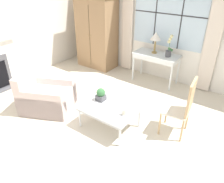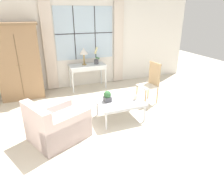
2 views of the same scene
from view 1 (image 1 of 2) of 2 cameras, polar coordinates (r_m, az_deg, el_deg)
name	(u,v)px [view 1 (image 1 of 2)]	position (r m, az deg, el deg)	size (l,w,h in m)	color
ground_plane	(86,139)	(3.88, -6.91, -12.13)	(14.00, 14.00, 0.00)	beige
wall_back_windowed	(168,24)	(5.59, 14.40, 16.68)	(7.20, 0.14, 2.80)	silver
wall_left	(2,26)	(5.86, -26.74, 15.12)	(0.06, 7.20, 2.80)	silver
armoire	(97,32)	(6.34, -4.02, 15.29)	(1.16, 0.66, 2.00)	#93704C
console_table	(156,57)	(5.51, 11.52, 8.74)	(1.10, 0.53, 0.75)	silver
table_lamp	(156,37)	(5.42, 11.36, 13.78)	(0.26, 0.26, 0.51)	#9E7F47
potted_orchid	(169,49)	(5.32, 14.65, 10.70)	(0.17, 0.13, 0.52)	#4C4C51
armchair_upholstered	(46,97)	(4.65, -16.76, -1.27)	(1.21, 1.14, 0.80)	beige
side_chair_wooden	(183,106)	(3.79, 18.05, -3.50)	(0.49, 0.49, 1.06)	beige
coffee_table	(109,109)	(3.89, -0.68, -4.60)	(0.99, 0.73, 0.42)	silver
potted_plant_small	(101,94)	(4.00, -2.93, -0.76)	(0.16, 0.16, 0.24)	#4C4C51
pillar_candle	(124,112)	(3.65, 3.24, -5.49)	(0.11, 0.11, 0.12)	silver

